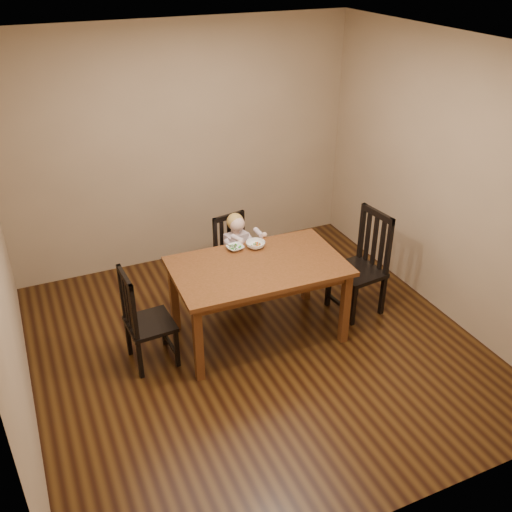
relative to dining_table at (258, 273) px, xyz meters
name	(u,v)px	position (x,y,z in m)	size (l,w,h in m)	color
room	(256,218)	(-0.10, -0.18, 0.65)	(4.01, 4.01, 2.71)	#42270E
dining_table	(258,273)	(0.00, 0.00, 0.00)	(1.61, 1.00, 0.79)	#4B2D11
chair_child	(235,259)	(0.08, 0.77, -0.26)	(0.45, 0.43, 0.90)	black
chair_left	(144,320)	(-1.08, 0.03, -0.24)	(0.42, 0.44, 0.96)	black
chair_right	(362,265)	(1.14, -0.01, -0.18)	(0.50, 0.51, 1.08)	black
toddler	(237,249)	(0.09, 0.72, -0.13)	(0.30, 0.38, 0.52)	silver
bowl_peas	(235,248)	(-0.09, 0.35, 0.11)	(0.16, 0.16, 0.04)	white
bowl_veg	(256,245)	(0.11, 0.31, 0.12)	(0.19, 0.19, 0.06)	white
fork	(232,247)	(-0.13, 0.33, 0.14)	(0.10, 0.09, 0.05)	silver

